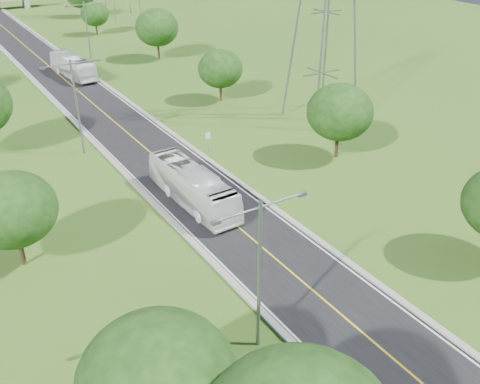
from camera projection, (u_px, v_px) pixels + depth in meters
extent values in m
plane|color=#315A19|center=(93.00, 104.00, 70.72)|extent=(260.00, 260.00, 0.00)
cube|color=black|center=(79.00, 91.00, 75.16)|extent=(8.00, 150.00, 0.06)
cube|color=gray|center=(48.00, 96.00, 73.13)|extent=(0.50, 150.00, 0.22)
cube|color=gray|center=(108.00, 86.00, 77.12)|extent=(0.50, 150.00, 0.22)
cylinder|color=slate|center=(208.00, 143.00, 56.27)|extent=(0.08, 0.08, 2.40)
cube|color=white|center=(208.00, 136.00, 55.87)|extent=(0.55, 0.04, 0.70)
cube|color=gray|center=(26.00, 3.00, 134.30)|extent=(1.20, 3.00, 2.00)
cylinder|color=slate|center=(259.00, 278.00, 29.90)|extent=(0.22, 0.22, 10.00)
cylinder|color=slate|center=(238.00, 214.00, 27.04)|extent=(2.80, 0.12, 0.12)
cylinder|color=slate|center=(283.00, 200.00, 28.36)|extent=(2.80, 0.12, 0.12)
cube|color=slate|center=(216.00, 222.00, 26.46)|extent=(0.50, 0.25, 0.18)
cube|color=slate|center=(302.00, 194.00, 28.99)|extent=(0.50, 0.25, 0.18)
cylinder|color=slate|center=(77.00, 108.00, 54.38)|extent=(0.22, 0.22, 10.00)
cylinder|color=slate|center=(56.00, 66.00, 51.53)|extent=(2.80, 0.12, 0.12)
cylinder|color=slate|center=(85.00, 62.00, 52.84)|extent=(2.80, 0.12, 0.12)
cube|color=slate|center=(43.00, 68.00, 50.94)|extent=(0.50, 0.25, 0.18)
cube|color=slate|center=(97.00, 60.00, 53.48)|extent=(0.50, 0.25, 0.18)
cylinder|color=slate|center=(88.00, 35.00, 84.51)|extent=(0.22, 0.22, 10.00)
cylinder|color=slate|center=(75.00, 5.00, 81.65)|extent=(2.80, 0.12, 0.12)
cylinder|color=slate|center=(93.00, 4.00, 82.96)|extent=(2.80, 0.12, 0.12)
cube|color=slate|center=(66.00, 6.00, 81.06)|extent=(0.50, 0.25, 0.18)
cube|color=slate|center=(101.00, 3.00, 83.60)|extent=(0.50, 0.25, 0.18)
ellipsoid|color=black|center=(158.00, 383.00, 23.04)|extent=(7.14, 7.14, 6.07)
cylinder|color=black|center=(21.00, 249.00, 38.82)|extent=(0.36, 0.36, 2.70)
ellipsoid|color=black|center=(12.00, 209.00, 37.24)|extent=(6.30, 6.30, 5.36)
cylinder|color=black|center=(337.00, 144.00, 55.30)|extent=(0.36, 0.36, 2.88)
ellipsoid|color=black|center=(340.00, 112.00, 53.61)|extent=(6.72, 6.72, 5.71)
cylinder|color=black|center=(221.00, 91.00, 71.23)|extent=(0.36, 0.36, 2.52)
ellipsoid|color=black|center=(220.00, 69.00, 69.76)|extent=(5.88, 5.88, 5.00)
cylinder|color=black|center=(158.00, 50.00, 89.85)|extent=(0.36, 0.36, 3.06)
ellipsoid|color=black|center=(157.00, 27.00, 88.06)|extent=(7.14, 7.14, 6.07)
cylinder|color=black|center=(97.00, 29.00, 106.65)|extent=(0.36, 0.36, 2.34)
ellipsoid|color=black|center=(95.00, 14.00, 105.29)|extent=(5.46, 5.46, 4.64)
cylinder|color=black|center=(82.00, 11.00, 123.05)|extent=(0.36, 0.36, 2.70)
imported|color=white|center=(73.00, 66.00, 80.60)|extent=(3.89, 11.87, 3.25)
imported|color=white|center=(193.00, 186.00, 46.54)|extent=(3.10, 11.99, 3.32)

